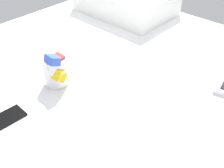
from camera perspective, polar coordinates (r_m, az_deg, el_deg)
bed_mattress at (r=112.04cm, az=6.73°, el=-3.66°), size 180.00×140.00×18.00cm
snack_cup at (r=104.44cm, az=-11.61°, el=2.81°), size 10.45×9.00×14.04cm
cell_phone at (r=96.98cm, az=-21.59°, el=-6.89°), size 7.39×14.28×0.80cm
pillow at (r=164.69cm, az=2.79°, el=16.73°), size 52.00×36.00×13.00cm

